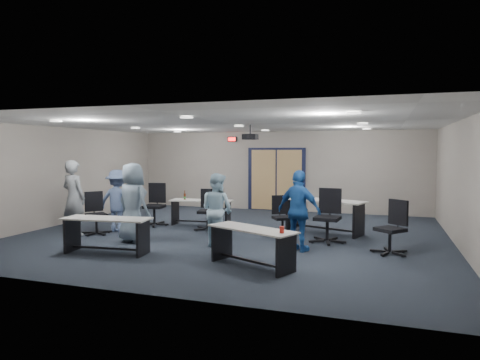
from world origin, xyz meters
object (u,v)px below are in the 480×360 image
(person_lightblue, at_px, (217,210))
(person_navy, at_px, (299,211))
(table_front_right, at_px, (252,240))
(chair_back_a, at_px, (154,205))
(chair_loose_left, at_px, (96,213))
(person_back, at_px, (118,201))
(table_back_left, at_px, (201,208))
(table_back_right, at_px, (324,210))
(chair_loose_right, at_px, (390,227))
(table_front_left, at_px, (107,229))
(person_gray, at_px, (74,198))
(chair_back_b, at_px, (207,210))
(chair_back_c, at_px, (283,216))
(person_plaid, at_px, (133,203))
(chair_back_d, at_px, (327,216))

(person_lightblue, distance_m, person_navy, 1.77)
(table_front_right, height_order, chair_back_a, chair_back_a)
(chair_loose_left, relative_size, person_back, 0.66)
(person_navy, bearing_deg, table_back_left, -14.46)
(table_back_left, relative_size, table_back_right, 0.82)
(person_navy, bearing_deg, chair_loose_right, -148.82)
(table_front_left, relative_size, table_back_left, 1.03)
(person_gray, bearing_deg, table_back_left, -126.92)
(person_lightblue, xyz_separation_m, person_navy, (1.76, 0.09, 0.05))
(chair_back_b, xyz_separation_m, chair_back_c, (2.01, -0.14, -0.04))
(person_plaid, bearing_deg, table_front_left, 110.91)
(table_front_left, bearing_deg, chair_back_c, 37.06)
(table_back_left, xyz_separation_m, table_back_right, (3.37, -0.01, 0.09))
(chair_back_d, distance_m, chair_loose_left, 5.56)
(person_plaid, bearing_deg, chair_loose_left, -2.62)
(table_back_right, xyz_separation_m, person_plaid, (-3.92, -2.50, 0.32))
(chair_loose_left, bearing_deg, table_back_left, -3.05)
(table_back_left, xyz_separation_m, person_lightblue, (1.39, -2.28, 0.31))
(chair_back_a, xyz_separation_m, chair_loose_left, (-0.73, -1.52, -0.06))
(chair_loose_left, bearing_deg, chair_back_b, -20.29)
(table_back_left, xyz_separation_m, chair_back_b, (0.48, -0.68, 0.05))
(table_back_right, relative_size, chair_back_b, 2.04)
(chair_back_b, bearing_deg, chair_back_c, -15.10)
(table_back_left, bearing_deg, person_navy, -41.87)
(table_front_left, bearing_deg, chair_back_a, 96.61)
(chair_back_a, relative_size, person_gray, 0.63)
(chair_back_b, distance_m, person_back, 2.29)
(table_front_right, distance_m, chair_back_c, 2.80)
(table_front_right, height_order, chair_back_b, chair_back_b)
(table_front_right, bearing_deg, table_back_right, 101.90)
(person_back, bearing_deg, table_back_right, -168.87)
(person_lightblue, bearing_deg, person_plaid, 28.39)
(chair_loose_right, distance_m, person_plaid, 5.52)
(table_back_left, distance_m, person_lightblue, 2.69)
(table_back_right, distance_m, chair_back_d, 1.21)
(table_front_right, height_order, chair_loose_right, chair_loose_right)
(chair_back_b, bearing_deg, person_plaid, -130.42)
(table_back_left, relative_size, person_plaid, 0.99)
(person_gray, height_order, person_back, person_gray)
(table_back_left, relative_size, chair_loose_left, 1.70)
(chair_loose_left, bearing_deg, person_lightblue, -54.40)
(chair_back_a, xyz_separation_m, person_navy, (4.32, -1.66, 0.25))
(person_back, bearing_deg, person_gray, 39.17)
(chair_back_c, height_order, person_back, person_back)
(table_front_left, xyz_separation_m, person_lightblue, (1.85, 1.32, 0.30))
(chair_back_b, xyz_separation_m, chair_loose_left, (-2.37, -1.38, -0.01))
(chair_loose_right, bearing_deg, person_lightblue, -132.14)
(table_back_right, distance_m, chair_loose_right, 2.40)
(table_front_right, height_order, chair_back_c, chair_back_c)
(table_back_right, height_order, person_navy, person_navy)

